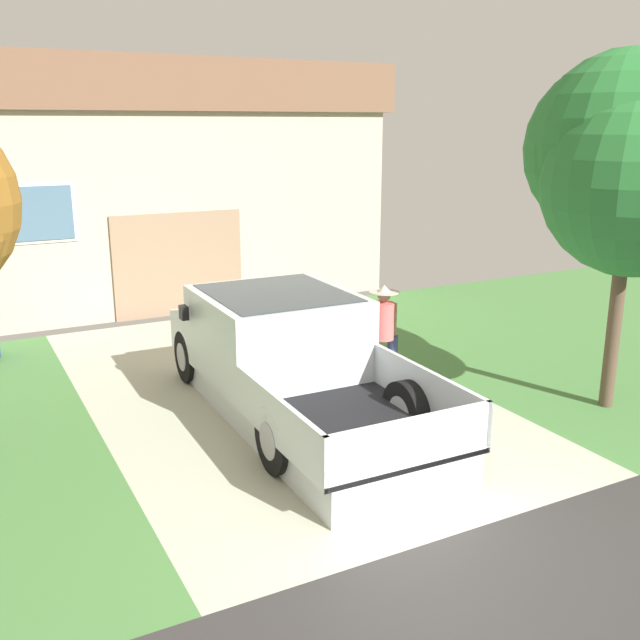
{
  "coord_description": "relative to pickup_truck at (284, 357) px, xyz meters",
  "views": [
    {
      "loc": [
        -4.07,
        -4.85,
        3.87
      ],
      "look_at": [
        0.4,
        3.62,
        1.24
      ],
      "focal_mm": 40.31,
      "sensor_mm": 36.0,
      "label": 1
    }
  ],
  "objects": [
    {
      "name": "front_yard_tree",
      "position": [
        3.88,
        -2.13,
        2.71
      ],
      "size": [
        2.65,
        2.97,
        4.81
      ],
      "color": "brown",
      "rests_on": "ground"
    },
    {
      "name": "pickup_truck",
      "position": [
        0.0,
        0.0,
        0.0
      ],
      "size": [
        2.2,
        5.35,
        1.6
      ],
      "rotation": [
        0.0,
        0.0,
        -0.02
      ],
      "color": "silver",
      "rests_on": "ground"
    },
    {
      "name": "house_with_garage",
      "position": [
        -0.27,
        9.02,
        1.87
      ],
      "size": [
        11.25,
        7.08,
        5.14
      ],
      "color": "#B8AB97",
      "rests_on": "ground"
    },
    {
      "name": "handbag",
      "position": [
        1.56,
        -0.34,
        -0.6
      ],
      "size": [
        0.39,
        0.22,
        0.44
      ],
      "color": "tan",
      "rests_on": "ground"
    },
    {
      "name": "person_with_hat",
      "position": [
        1.6,
        -0.04,
        0.15
      ],
      "size": [
        0.51,
        0.45,
        1.59
      ],
      "rotation": [
        0.0,
        0.0,
        3.17
      ],
      "color": "navy",
      "rests_on": "ground"
    }
  ]
}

